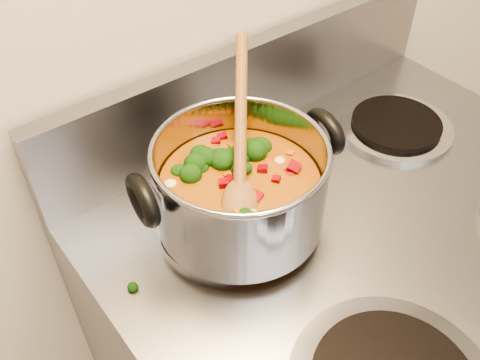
# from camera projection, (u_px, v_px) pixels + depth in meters

# --- Properties ---
(stockpot) EXTENTS (0.29, 0.23, 0.14)m
(stockpot) POSITION_uv_depth(u_px,v_px,m) (240.00, 188.00, 0.71)
(stockpot) COLOR #94949C
(stockpot) RESTS_ON electric_range
(wooden_spoon) EXTENTS (0.21, 0.25, 0.13)m
(wooden_spoon) POSITION_uv_depth(u_px,v_px,m) (240.00, 156.00, 0.70)
(wooden_spoon) COLOR brown
(wooden_spoon) RESTS_ON stockpot
(cooktop_crumbs) EXTENTS (0.23, 0.02, 0.01)m
(cooktop_crumbs) POSITION_uv_depth(u_px,v_px,m) (218.00, 151.00, 0.87)
(cooktop_crumbs) COLOR black
(cooktop_crumbs) RESTS_ON electric_range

